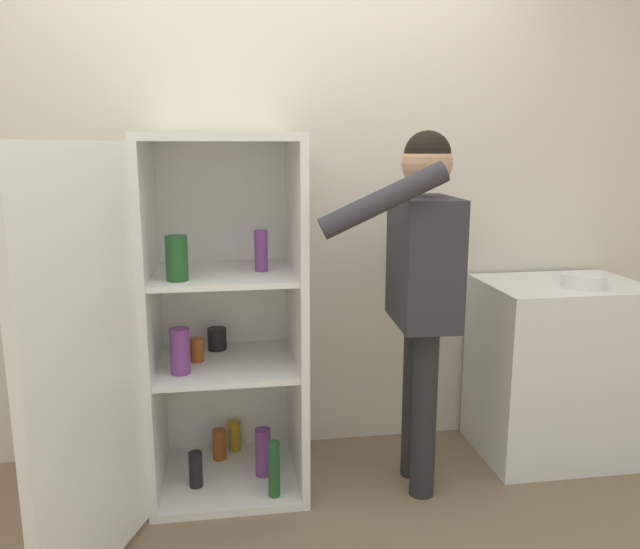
% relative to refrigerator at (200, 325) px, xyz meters
% --- Properties ---
extents(wall_back, '(7.00, 0.06, 2.55)m').
position_rel_refrigerator_xyz_m(wall_back, '(0.33, 0.45, 0.50)').
color(wall_back, beige).
rests_on(wall_back, ground_plane).
extents(refrigerator, '(0.95, 1.25, 1.58)m').
position_rel_refrigerator_xyz_m(refrigerator, '(0.00, 0.00, 0.00)').
color(refrigerator, white).
rests_on(refrigerator, ground_plane).
extents(person, '(0.63, 0.56, 1.59)m').
position_rel_refrigerator_xyz_m(person, '(0.95, -0.08, 0.23)').
color(person, '#262628').
rests_on(person, ground_plane).
extents(counter, '(0.75, 0.56, 0.88)m').
position_rel_refrigerator_xyz_m(counter, '(1.73, 0.12, -0.34)').
color(counter, white).
rests_on(counter, ground_plane).
extents(bowl, '(0.20, 0.20, 0.06)m').
position_rel_refrigerator_xyz_m(bowl, '(1.77, 0.02, 0.13)').
color(bowl, white).
rests_on(bowl, counter).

